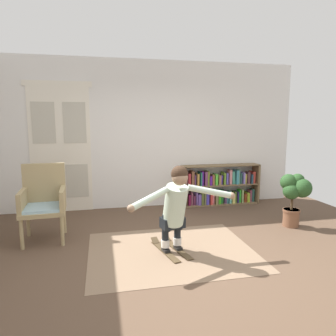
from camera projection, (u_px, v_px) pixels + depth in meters
ground_plane at (186, 259)px, 3.89m from camera, size 7.20×7.20×0.00m
back_wall at (152, 135)px, 6.19m from camera, size 6.00×0.10×2.90m
double_door at (61, 148)px, 5.80m from camera, size 1.22×0.05×2.45m
rug at (171, 251)px, 4.13m from camera, size 2.17×1.74×0.01m
bookshelf at (219, 187)px, 6.44m from camera, size 1.64×0.30×0.83m
wicker_chair at (44, 200)px, 4.48m from camera, size 0.63×0.63×1.10m
potted_plant at (294, 193)px, 5.03m from camera, size 0.46×0.41×0.88m
skis_pair at (170, 249)px, 4.16m from camera, size 0.44×0.80×0.07m
person_skier at (176, 204)px, 3.92m from camera, size 1.43×0.71×1.11m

